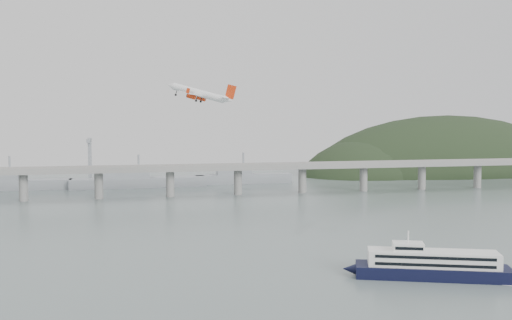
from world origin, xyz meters
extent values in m
plane|color=slate|center=(0.00, 0.00, 0.00)|extent=(900.00, 900.00, 0.00)
cube|color=gray|center=(0.00, 200.00, 20.00)|extent=(800.00, 22.00, 2.20)
cube|color=gray|center=(0.00, 189.50, 22.00)|extent=(800.00, 0.60, 1.80)
cube|color=gray|center=(0.00, 210.50, 22.00)|extent=(800.00, 0.60, 1.80)
cylinder|color=gray|center=(-130.00, 200.00, 9.50)|extent=(6.00, 6.00, 21.00)
cylinder|color=gray|center=(-80.00, 200.00, 9.50)|extent=(6.00, 6.00, 21.00)
cylinder|color=gray|center=(-30.00, 200.00, 9.50)|extent=(6.00, 6.00, 21.00)
cylinder|color=gray|center=(20.00, 200.00, 9.50)|extent=(6.00, 6.00, 21.00)
cylinder|color=gray|center=(70.00, 200.00, 9.50)|extent=(6.00, 6.00, 21.00)
cylinder|color=gray|center=(120.00, 200.00, 9.50)|extent=(6.00, 6.00, 21.00)
cylinder|color=gray|center=(170.00, 200.00, 9.50)|extent=(6.00, 6.00, 21.00)
cylinder|color=gray|center=(220.00, 200.00, 9.50)|extent=(6.00, 6.00, 21.00)
ellipsoid|color=black|center=(270.00, 330.00, -18.00)|extent=(320.00, 150.00, 156.00)
ellipsoid|color=black|center=(175.00, 320.00, -12.00)|extent=(140.00, 110.00, 96.00)
cube|color=gray|center=(-150.00, 270.00, 4.00)|extent=(95.67, 20.15, 8.00)
cylinder|color=gray|center=(-150.00, 270.00, 20.00)|extent=(1.60, 1.60, 14.00)
cube|color=gray|center=(-50.00, 265.00, 4.00)|extent=(110.55, 21.43, 8.00)
cube|color=gray|center=(-61.00, 265.00, 12.00)|extent=(39.01, 16.73, 8.00)
cylinder|color=gray|center=(-50.00, 265.00, 20.00)|extent=(1.60, 1.60, 14.00)
cube|color=gray|center=(40.00, 275.00, 4.00)|extent=(85.00, 13.60, 8.00)
cube|color=gray|center=(31.50, 275.00, 12.00)|extent=(29.75, 11.90, 8.00)
cylinder|color=gray|center=(40.00, 275.00, 20.00)|extent=(1.60, 1.60, 14.00)
cube|color=gray|center=(-90.00, 300.00, 20.00)|extent=(3.00, 3.00, 40.00)
cube|color=gray|center=(-90.00, 290.00, 38.00)|extent=(3.00, 28.00, 3.00)
cube|color=black|center=(41.42, -43.67, 2.15)|extent=(54.76, 31.64, 4.30)
cone|color=black|center=(14.39, -33.06, 2.15)|extent=(6.58, 5.97, 4.30)
cube|color=silver|center=(41.42, -43.67, 6.99)|extent=(45.96, 26.50, 5.38)
cube|color=black|center=(39.44, -48.72, 8.39)|extent=(38.10, 15.08, 1.08)
cube|color=black|center=(39.44, -48.72, 5.81)|extent=(38.10, 15.08, 1.08)
cube|color=black|center=(43.40, -38.61, 8.39)|extent=(38.10, 15.08, 1.08)
cube|color=black|center=(43.40, -38.61, 5.81)|extent=(38.10, 15.08, 1.08)
cube|color=silver|center=(33.41, -40.52, 11.07)|extent=(12.76, 10.93, 2.80)
cube|color=black|center=(32.02, -44.08, 11.07)|extent=(9.06, 3.65, 1.08)
cylinder|color=silver|center=(33.41, -40.52, 14.51)|extent=(0.70, 0.70, 4.30)
cylinder|color=white|center=(-23.81, 89.34, 70.33)|extent=(26.83, 21.90, 11.54)
cone|color=white|center=(-37.85, 99.00, 74.71)|extent=(6.59, 6.30, 4.98)
cone|color=white|center=(-9.21, 79.33, 66.34)|extent=(7.43, 6.70, 5.25)
cube|color=white|center=(-23.19, 88.85, 68.99)|extent=(25.23, 34.08, 3.64)
cube|color=white|center=(-9.91, 79.86, 67.36)|extent=(10.20, 12.91, 1.81)
cube|color=red|center=(-8.18, 78.90, 70.60)|extent=(5.84, 3.73, 8.16)
cylinder|color=red|center=(-21.51, 94.92, 67.61)|extent=(5.60, 5.09, 3.63)
cylinder|color=black|center=(-23.35, 96.19, 68.18)|extent=(2.27, 2.53, 2.55)
cube|color=white|center=(-21.25, 94.81, 68.67)|extent=(2.65, 1.87, 1.97)
cylinder|color=red|center=(-28.23, 84.88, 68.22)|extent=(5.60, 5.09, 3.63)
cylinder|color=black|center=(-30.07, 86.15, 68.80)|extent=(2.27, 2.53, 2.55)
cube|color=white|center=(-27.97, 84.78, 69.28)|extent=(2.65, 1.87, 1.97)
cylinder|color=black|center=(-22.07, 91.41, 66.93)|extent=(1.15, 0.80, 2.67)
cylinder|color=black|center=(-22.35, 91.53, 65.76)|extent=(1.49, 1.15, 1.49)
cylinder|color=black|center=(-25.25, 86.67, 67.22)|extent=(1.15, 0.80, 2.67)
cylinder|color=black|center=(-25.53, 86.79, 66.05)|extent=(1.49, 1.15, 1.49)
cylinder|color=black|center=(-35.06, 96.89, 70.64)|extent=(1.15, 0.80, 2.67)
cylinder|color=black|center=(-35.34, 97.00, 69.47)|extent=(1.49, 1.15, 1.49)
cube|color=red|center=(-10.75, 103.02, 68.77)|extent=(2.14, 1.41, 3.00)
cube|color=red|center=(-31.51, 72.00, 70.67)|extent=(2.14, 1.41, 3.00)
camera|label=1|loc=(-67.18, -233.10, 56.53)|focal=42.00mm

